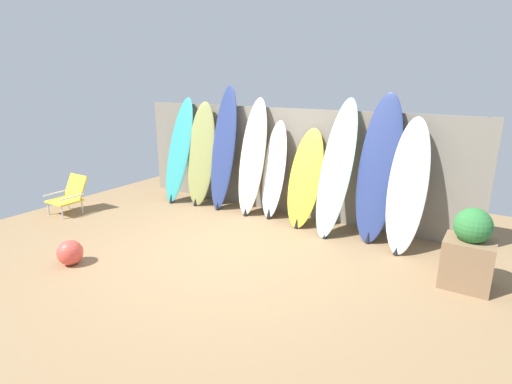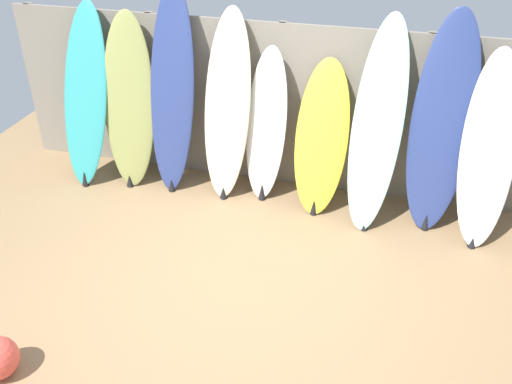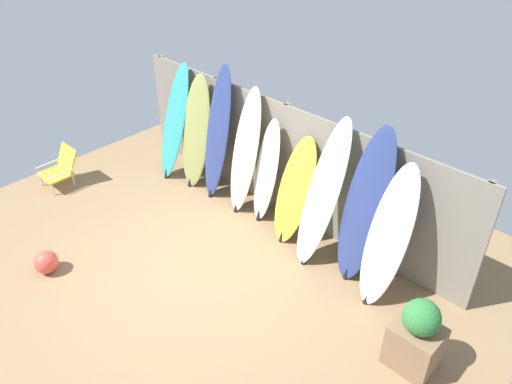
# 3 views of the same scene
# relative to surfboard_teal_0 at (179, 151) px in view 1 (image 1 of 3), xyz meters

# --- Properties ---
(ground) EXTENTS (7.68, 7.68, 0.00)m
(ground) POSITION_rel_surfboard_teal_0_xyz_m (2.07, -1.60, -0.96)
(ground) COLOR #8E704C
(fence_back) EXTENTS (6.08, 0.11, 1.80)m
(fence_back) POSITION_rel_surfboard_teal_0_xyz_m (2.07, 0.41, -0.06)
(fence_back) COLOR gray
(fence_back) RESTS_ON ground
(surfboard_teal_0) EXTENTS (0.57, 0.71, 1.94)m
(surfboard_teal_0) POSITION_rel_surfboard_teal_0_xyz_m (0.00, 0.00, 0.00)
(surfboard_teal_0) COLOR teal
(surfboard_teal_0) RESTS_ON ground
(surfboard_olive_1) EXTENTS (0.62, 0.58, 1.87)m
(surfboard_olive_1) POSITION_rel_surfboard_teal_0_xyz_m (0.49, 0.05, -0.03)
(surfboard_olive_1) COLOR olive
(surfboard_olive_1) RESTS_ON ground
(surfboard_navy_2) EXTENTS (0.55, 0.56, 2.17)m
(surfboard_navy_2) POSITION_rel_surfboard_teal_0_xyz_m (0.98, 0.08, 0.12)
(surfboard_navy_2) COLOR navy
(surfboard_navy_2) RESTS_ON ground
(surfboard_cream_3) EXTENTS (0.54, 0.57, 1.97)m
(surfboard_cream_3) POSITION_rel_surfboard_teal_0_xyz_m (1.59, 0.08, 0.02)
(surfboard_cream_3) COLOR beige
(surfboard_cream_3) RESTS_ON ground
(surfboard_white_4) EXTENTS (0.48, 0.44, 1.61)m
(surfboard_white_4) POSITION_rel_surfboard_teal_0_xyz_m (2.00, 0.11, -0.17)
(surfboard_white_4) COLOR white
(surfboard_white_4) RESTS_ON ground
(surfboard_yellow_5) EXTENTS (0.54, 0.60, 1.53)m
(surfboard_yellow_5) POSITION_rel_surfboard_teal_0_xyz_m (2.59, 0.06, -0.21)
(surfboard_yellow_5) COLOR yellow
(surfboard_yellow_5) RESTS_ON ground
(surfboard_seafoam_6) EXTENTS (0.55, 0.79, 2.01)m
(surfboard_seafoam_6) POSITION_rel_surfboard_teal_0_xyz_m (3.12, -0.02, 0.03)
(surfboard_seafoam_6) COLOR #9ED6BC
(surfboard_seafoam_6) RESTS_ON ground
(surfboard_navy_7) EXTENTS (0.61, 0.60, 2.09)m
(surfboard_navy_7) POSITION_rel_surfboard_teal_0_xyz_m (3.71, 0.06, 0.08)
(surfboard_navy_7) COLOR navy
(surfboard_navy_7) RESTS_ON ground
(surfboard_white_8) EXTENTS (0.54, 0.73, 1.79)m
(surfboard_white_8) POSITION_rel_surfboard_teal_0_xyz_m (4.15, -0.07, -0.07)
(surfboard_white_8) COLOR white
(surfboard_white_8) RESTS_ON ground
(beach_chair) EXTENTS (0.50, 0.57, 0.64)m
(beach_chair) POSITION_rel_surfboard_teal_0_xyz_m (-1.12, -1.61, -0.64)
(beach_chair) COLOR silver
(beach_chair) RESTS_ON ground
(planter_box) EXTENTS (0.52, 0.44, 0.92)m
(planter_box) POSITION_rel_surfboard_teal_0_xyz_m (5.01, -0.78, -0.53)
(planter_box) COLOR #846647
(planter_box) RESTS_ON ground
(beach_ball) EXTENTS (0.32, 0.32, 0.32)m
(beach_ball) POSITION_rel_surfboard_teal_0_xyz_m (0.74, -2.84, -0.80)
(beach_ball) COLOR #E54C3F
(beach_ball) RESTS_ON ground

